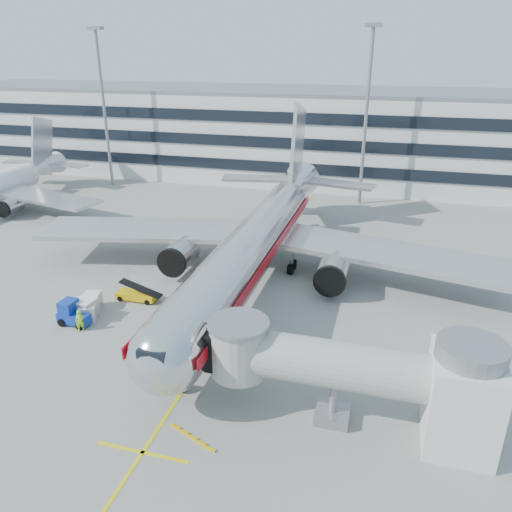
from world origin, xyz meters
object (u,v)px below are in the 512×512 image
(main_jet, at_px, (258,239))
(cargo_container_front, at_px, (93,301))
(belt_loader, at_px, (137,295))
(baggage_tug, at_px, (74,314))
(cargo_container_right, at_px, (85,309))
(ramp_worker, at_px, (80,321))
(cargo_container_left, at_px, (88,313))

(main_jet, bearing_deg, cargo_container_front, -140.02)
(belt_loader, bearing_deg, main_jet, 40.05)
(main_jet, distance_m, baggage_tug, 18.99)
(baggage_tug, height_order, cargo_container_right, baggage_tug)
(baggage_tug, xyz_separation_m, ramp_worker, (1.29, -0.99, 0.04))
(belt_loader, height_order, cargo_container_front, belt_loader)
(belt_loader, xyz_separation_m, baggage_tug, (-3.13, -5.41, 0.38))
(ramp_worker, bearing_deg, cargo_container_front, 77.41)
(main_jet, height_order, baggage_tug, main_jet)
(main_jet, height_order, ramp_worker, main_jet)
(cargo_container_right, xyz_separation_m, cargo_container_front, (-0.45, 1.83, -0.15))
(cargo_container_right, xyz_separation_m, ramp_worker, (0.80, -2.02, 0.05))
(cargo_container_left, bearing_deg, main_jet, 47.30)
(main_jet, bearing_deg, baggage_tug, -133.41)
(baggage_tug, bearing_deg, ramp_worker, -37.34)
(cargo_container_left, height_order, cargo_container_front, cargo_container_front)
(main_jet, xyz_separation_m, belt_loader, (-9.72, -8.17, -3.68))
(belt_loader, bearing_deg, ramp_worker, -106.01)
(baggage_tug, relative_size, ramp_worker, 1.51)
(main_jet, height_order, cargo_container_left, main_jet)
(baggage_tug, relative_size, cargo_container_right, 1.57)
(baggage_tug, height_order, cargo_container_front, baggage_tug)
(main_jet, distance_m, ramp_worker, 18.89)
(main_jet, relative_size, ramp_worker, 26.32)
(belt_loader, bearing_deg, cargo_container_right, -120.97)
(belt_loader, xyz_separation_m, cargo_container_right, (-2.63, -4.39, 0.36))
(belt_loader, bearing_deg, cargo_container_front, -140.24)
(belt_loader, relative_size, baggage_tug, 1.40)
(main_jet, xyz_separation_m, cargo_container_left, (-11.90, -12.90, -3.48))
(cargo_container_left, bearing_deg, ramp_worker, -78.46)
(main_jet, xyz_separation_m, cargo_container_right, (-12.35, -12.56, -3.32))
(belt_loader, relative_size, cargo_container_left, 2.18)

